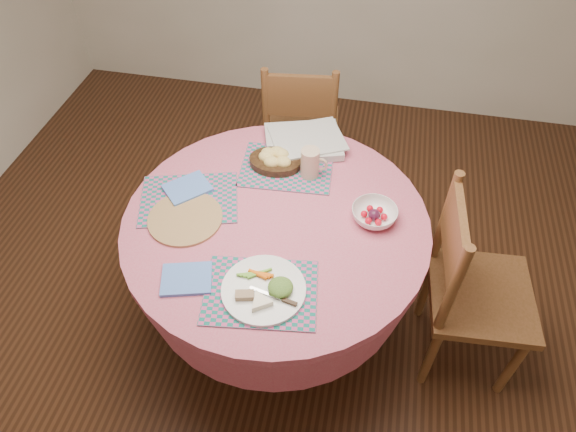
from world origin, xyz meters
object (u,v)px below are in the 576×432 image
at_px(chair_right, 470,288).
at_px(chair_back, 300,127).
at_px(wicker_trivet, 185,218).
at_px(fruit_bowl, 374,215).
at_px(dinner_plate, 265,290).
at_px(bread_bowl, 275,159).
at_px(dining_table, 277,250).
at_px(latte_mug, 311,163).

bearing_deg(chair_right, chair_back, 39.54).
relative_size(wicker_trivet, fruit_bowl, 1.53).
distance_m(dinner_plate, bread_bowl, 0.68).
relative_size(dining_table, chair_back, 1.34).
bearing_deg(wicker_trivet, dining_table, 11.73).
relative_size(latte_mug, fruit_bowl, 0.67).
distance_m(chair_right, fruit_bowl, 0.52).
distance_m(dining_table, latte_mug, 0.40).
relative_size(dining_table, dinner_plate, 4.11).
bearing_deg(bread_bowl, latte_mug, -11.37).
bearing_deg(chair_right, dining_table, 86.54).
bearing_deg(latte_mug, dining_table, -107.54).
distance_m(wicker_trivet, dinner_plate, 0.49).
height_order(chair_back, latte_mug, chair_back).
bearing_deg(wicker_trivet, bread_bowl, 54.16).
height_order(wicker_trivet, latte_mug, latte_mug).
bearing_deg(latte_mug, fruit_bowl, -34.83).
bearing_deg(chair_back, latte_mug, 96.61).
height_order(bread_bowl, fruit_bowl, bread_bowl).
distance_m(chair_back, wicker_trivet, 1.10).
xyz_separation_m(latte_mug, fruit_bowl, (0.29, -0.20, -0.04)).
relative_size(wicker_trivet, dinner_plate, 0.99).
bearing_deg(chair_back, dining_table, 87.30).
relative_size(dining_table, wicker_trivet, 4.13).
relative_size(bread_bowl, fruit_bowl, 1.17).
bearing_deg(fruit_bowl, bread_bowl, 152.56).
relative_size(dining_table, chair_right, 1.29).
relative_size(chair_back, fruit_bowl, 4.70).
height_order(dining_table, chair_right, chair_right).
height_order(dining_table, fruit_bowl, fruit_bowl).
relative_size(chair_right, fruit_bowl, 4.91).
xyz_separation_m(chair_right, latte_mug, (-0.73, 0.28, 0.32)).
bearing_deg(dining_table, latte_mug, 72.46).
height_order(chair_right, bread_bowl, chair_right).
relative_size(dining_table, fruit_bowl, 6.31).
relative_size(chair_right, dinner_plate, 3.20).
bearing_deg(latte_mug, wicker_trivet, -141.24).
distance_m(dining_table, dinner_plate, 0.42).
distance_m(chair_right, wicker_trivet, 1.21).
bearing_deg(dinner_plate, fruit_bowl, 51.51).
bearing_deg(bread_bowl, fruit_bowl, -27.44).
bearing_deg(chair_right, bread_bowl, 67.01).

